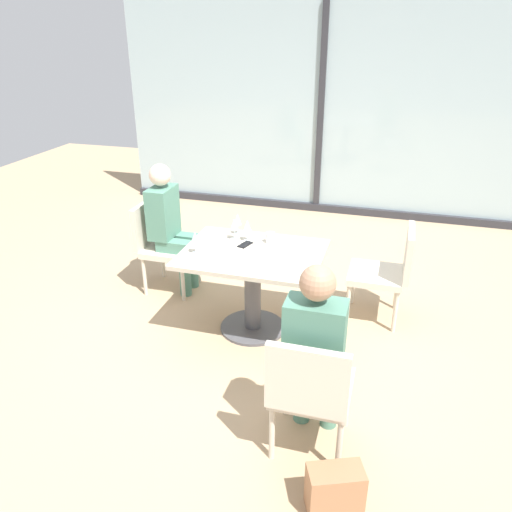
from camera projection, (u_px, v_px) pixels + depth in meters
The scene contains 15 objects.
ground_plane at pixel (253, 328), 4.38m from camera, with size 12.00×12.00×0.00m, color tan.
window_wall_backdrop at pixel (321, 123), 6.66m from camera, with size 5.46×0.10×2.70m.
dining_table_main at pixel (253, 274), 4.16m from camera, with size 1.14×0.87×0.73m.
chair_front_right at pixel (310, 388), 2.91m from camera, with size 0.46×0.50×0.87m.
chair_far_left at pixel (161, 241), 4.87m from camera, with size 0.50×0.46×0.87m.
chair_far_right at pixel (388, 268), 4.33m from camera, with size 0.50×0.46×0.87m.
person_front_right at pixel (315, 348), 2.92m from camera, with size 0.34×0.39×1.26m.
person_far_left at pixel (170, 223), 4.76m from camera, with size 0.39×0.34×1.26m.
wine_glass_0 at pixel (234, 225), 4.26m from camera, with size 0.07×0.07×0.18m.
wine_glass_1 at pixel (247, 226), 4.23m from camera, with size 0.07×0.07×0.18m.
wine_glass_2 at pixel (195, 238), 4.00m from camera, with size 0.07×0.07×0.18m.
wine_glass_3 at pixel (238, 220), 4.37m from camera, with size 0.07×0.07×0.18m.
coffee_cup at pixel (270, 238), 4.23m from camera, with size 0.08×0.08×0.09m, color white.
cell_phone_on_table at pixel (245, 245), 4.20m from camera, with size 0.07×0.14×0.01m, color black.
handbag_0 at pixel (335, 490), 2.70m from camera, with size 0.30×0.16×0.28m, color #A3704C.
Camera 1 is at (1.05, -3.56, 2.42)m, focal length 35.32 mm.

